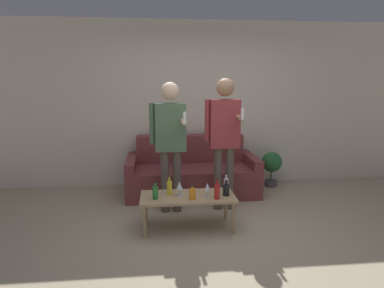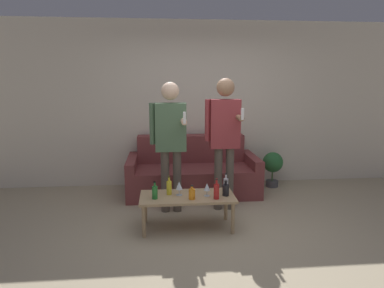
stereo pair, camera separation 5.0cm
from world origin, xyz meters
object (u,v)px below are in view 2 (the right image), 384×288
(person_standing_left, at_px, (170,136))
(bottle_orange, at_px, (226,190))
(couch, at_px, (192,173))
(coffee_table, at_px, (187,199))
(person_standing_right, at_px, (224,132))

(person_standing_left, bearing_deg, bottle_orange, -43.19)
(couch, relative_size, coffee_table, 1.80)
(couch, bearing_deg, person_standing_left, -114.63)
(person_standing_right, bearing_deg, bottle_orange, -98.27)
(bottle_orange, distance_m, person_standing_left, 1.03)
(person_standing_left, height_order, person_standing_right, person_standing_right)
(couch, height_order, person_standing_right, person_standing_right)
(coffee_table, bearing_deg, person_standing_right, 46.63)
(coffee_table, distance_m, person_standing_left, 0.89)
(couch, xyz_separation_m, bottle_orange, (0.27, -1.38, 0.17))
(coffee_table, relative_size, person_standing_right, 0.63)
(bottle_orange, bearing_deg, coffee_table, 175.19)
(coffee_table, xyz_separation_m, person_standing_left, (-0.18, 0.55, 0.67))
(coffee_table, xyz_separation_m, person_standing_right, (0.54, 0.57, 0.71))
(bottle_orange, relative_size, person_standing_left, 0.10)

